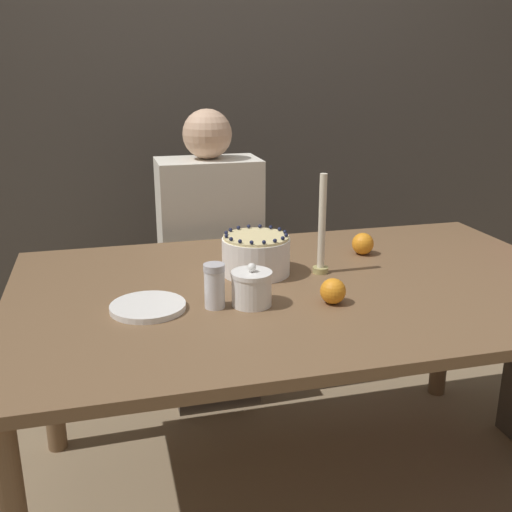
{
  "coord_description": "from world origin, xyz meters",
  "views": [
    {
      "loc": [
        -0.55,
        -1.57,
        1.36
      ],
      "look_at": [
        -0.12,
        0.12,
        0.8
      ],
      "focal_mm": 42.0,
      "sensor_mm": 36.0,
      "label": 1
    }
  ],
  "objects_px": {
    "sugar_bowl": "(252,288)",
    "candle": "(322,233)",
    "cake": "(256,255)",
    "sugar_shaker": "(214,286)",
    "person_man_blue_shirt": "(211,278)"
  },
  "relations": [
    {
      "from": "sugar_shaker",
      "to": "cake",
      "type": "bearing_deg",
      "value": 53.51
    },
    {
      "from": "cake",
      "to": "sugar_bowl",
      "type": "bearing_deg",
      "value": -107.16
    },
    {
      "from": "person_man_blue_shirt",
      "to": "cake",
      "type": "bearing_deg",
      "value": 93.36
    },
    {
      "from": "sugar_bowl",
      "to": "person_man_blue_shirt",
      "type": "xyz_separation_m",
      "value": [
        0.04,
        0.85,
        -0.27
      ]
    },
    {
      "from": "cake",
      "to": "candle",
      "type": "bearing_deg",
      "value": -12.6
    },
    {
      "from": "cake",
      "to": "person_man_blue_shirt",
      "type": "relative_size",
      "value": 0.17
    },
    {
      "from": "cake",
      "to": "candle",
      "type": "xyz_separation_m",
      "value": [
        0.2,
        -0.04,
        0.07
      ]
    },
    {
      "from": "cake",
      "to": "sugar_shaker",
      "type": "distance_m",
      "value": 0.29
    },
    {
      "from": "sugar_bowl",
      "to": "person_man_blue_shirt",
      "type": "bearing_deg",
      "value": 87.34
    },
    {
      "from": "sugar_shaker",
      "to": "person_man_blue_shirt",
      "type": "xyz_separation_m",
      "value": [
        0.14,
        0.84,
        -0.29
      ]
    },
    {
      "from": "person_man_blue_shirt",
      "to": "sugar_shaker",
      "type": "bearing_deg",
      "value": 80.68
    },
    {
      "from": "candle",
      "to": "person_man_blue_shirt",
      "type": "height_order",
      "value": "person_man_blue_shirt"
    },
    {
      "from": "sugar_shaker",
      "to": "candle",
      "type": "bearing_deg",
      "value": 27.44
    },
    {
      "from": "sugar_bowl",
      "to": "candle",
      "type": "distance_m",
      "value": 0.35
    },
    {
      "from": "cake",
      "to": "person_man_blue_shirt",
      "type": "bearing_deg",
      "value": 93.36
    }
  ]
}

